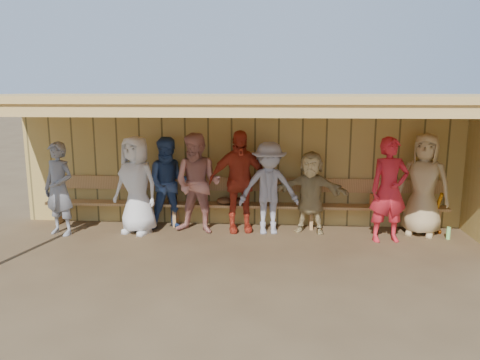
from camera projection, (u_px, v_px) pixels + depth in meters
name	position (u px, v px, depth m)	size (l,w,h in m)	color
ground	(239.00, 245.00, 7.91)	(90.00, 90.00, 0.00)	brown
player_a	(59.00, 189.00, 8.33)	(0.61, 0.40, 1.68)	gray
player_b	(136.00, 185.00, 8.42)	(0.87, 0.57, 1.78)	white
player_c	(169.00, 184.00, 8.63)	(0.84, 0.66, 1.74)	navy
player_d	(239.00, 181.00, 8.53)	(1.10, 0.46, 1.87)	#BA331D
player_e	(269.00, 188.00, 8.40)	(1.08, 0.62, 1.67)	#98959D
player_f	(310.00, 192.00, 8.47)	(1.39, 0.44, 1.50)	tan
player_g	(389.00, 190.00, 7.95)	(0.66, 0.43, 1.81)	red
player_h	(423.00, 185.00, 8.30)	(0.90, 0.58, 1.84)	tan
player_extra	(198.00, 184.00, 8.44)	(0.89, 0.69, 1.82)	tan
dugout_structure	(263.00, 141.00, 8.23)	(8.80, 3.20, 2.50)	tan
bench	(243.00, 199.00, 8.90)	(7.60, 0.34, 0.93)	tan
dugout_equipment	(241.00, 203.00, 8.78)	(5.83, 0.62, 0.80)	#C37F17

